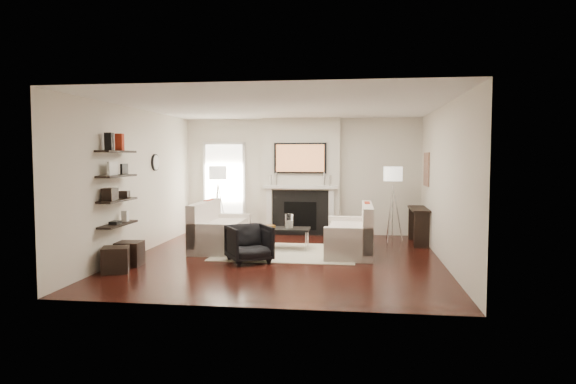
# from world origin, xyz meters

# --- Properties ---
(room_envelope) EXTENTS (6.00, 6.00, 6.00)m
(room_envelope) POSITION_xyz_m (0.00, 0.00, 1.35)
(room_envelope) COLOR black
(room_envelope) RESTS_ON ground
(chimney_breast) EXTENTS (1.80, 0.25, 2.70)m
(chimney_breast) POSITION_xyz_m (0.00, 2.88, 1.35)
(chimney_breast) COLOR silver
(chimney_breast) RESTS_ON floor
(fireplace_surround) EXTENTS (1.30, 0.02, 1.04)m
(fireplace_surround) POSITION_xyz_m (0.00, 2.74, 0.52)
(fireplace_surround) COLOR black
(fireplace_surround) RESTS_ON floor
(firebox) EXTENTS (0.75, 0.02, 0.65)m
(firebox) POSITION_xyz_m (0.00, 2.73, 0.45)
(firebox) COLOR black
(firebox) RESTS_ON floor
(mantel_pilaster_l) EXTENTS (0.12, 0.08, 1.10)m
(mantel_pilaster_l) POSITION_xyz_m (-0.72, 2.71, 0.55)
(mantel_pilaster_l) COLOR white
(mantel_pilaster_l) RESTS_ON floor
(mantel_pilaster_r) EXTENTS (0.12, 0.08, 1.10)m
(mantel_pilaster_r) POSITION_xyz_m (0.72, 2.71, 0.55)
(mantel_pilaster_r) COLOR white
(mantel_pilaster_r) RESTS_ON floor
(mantel_shelf) EXTENTS (1.70, 0.18, 0.07)m
(mantel_shelf) POSITION_xyz_m (0.00, 2.69, 1.12)
(mantel_shelf) COLOR white
(mantel_shelf) RESTS_ON chimney_breast
(tv_body) EXTENTS (1.20, 0.06, 0.70)m
(tv_body) POSITION_xyz_m (0.00, 2.71, 1.78)
(tv_body) COLOR black
(tv_body) RESTS_ON chimney_breast
(tv_screen) EXTENTS (1.10, 0.00, 0.62)m
(tv_screen) POSITION_xyz_m (0.00, 2.68, 1.78)
(tv_screen) COLOR #BF723F
(tv_screen) RESTS_ON tv_body
(candlestick_l_tall) EXTENTS (0.04, 0.04, 0.30)m
(candlestick_l_tall) POSITION_xyz_m (-0.55, 2.70, 1.30)
(candlestick_l_tall) COLOR silver
(candlestick_l_tall) RESTS_ON mantel_shelf
(candlestick_l_short) EXTENTS (0.04, 0.04, 0.24)m
(candlestick_l_short) POSITION_xyz_m (-0.68, 2.70, 1.27)
(candlestick_l_short) COLOR silver
(candlestick_l_short) RESTS_ON mantel_shelf
(candlestick_r_tall) EXTENTS (0.04, 0.04, 0.30)m
(candlestick_r_tall) POSITION_xyz_m (0.55, 2.70, 1.30)
(candlestick_r_tall) COLOR silver
(candlestick_r_tall) RESTS_ON mantel_shelf
(candlestick_r_short) EXTENTS (0.04, 0.04, 0.24)m
(candlestick_r_short) POSITION_xyz_m (0.68, 2.70, 1.27)
(candlestick_r_short) COLOR silver
(candlestick_r_short) RESTS_ON mantel_shelf
(hallway_panel) EXTENTS (0.90, 0.02, 2.10)m
(hallway_panel) POSITION_xyz_m (-1.85, 2.98, 1.05)
(hallway_panel) COLOR white
(hallway_panel) RESTS_ON floor
(door_trim_l) EXTENTS (0.06, 0.06, 2.16)m
(door_trim_l) POSITION_xyz_m (-2.33, 2.96, 1.05)
(door_trim_l) COLOR white
(door_trim_l) RESTS_ON floor
(door_trim_r) EXTENTS (0.06, 0.06, 2.16)m
(door_trim_r) POSITION_xyz_m (-1.37, 2.96, 1.05)
(door_trim_r) COLOR white
(door_trim_r) RESTS_ON floor
(door_trim_top) EXTENTS (1.02, 0.06, 0.06)m
(door_trim_top) POSITION_xyz_m (-1.85, 2.96, 2.13)
(door_trim_top) COLOR white
(door_trim_top) RESTS_ON wall_back
(rug) EXTENTS (2.60, 2.00, 0.01)m
(rug) POSITION_xyz_m (-0.03, 0.57, 0.01)
(rug) COLOR #BFB59D
(rug) RESTS_ON floor
(loveseat_left_base) EXTENTS (0.85, 1.80, 0.42)m
(loveseat_left_base) POSITION_xyz_m (-1.37, 0.84, 0.21)
(loveseat_left_base) COLOR beige
(loveseat_left_base) RESTS_ON floor
(loveseat_left_back) EXTENTS (0.18, 1.80, 0.80)m
(loveseat_left_back) POSITION_xyz_m (-1.70, 0.84, 0.53)
(loveseat_left_back) COLOR beige
(loveseat_left_back) RESTS_ON floor
(loveseat_left_arm_n) EXTENTS (0.85, 0.18, 0.60)m
(loveseat_left_arm_n) POSITION_xyz_m (-1.37, 0.03, 0.30)
(loveseat_left_arm_n) COLOR beige
(loveseat_left_arm_n) RESTS_ON floor
(loveseat_left_arm_s) EXTENTS (0.85, 0.18, 0.60)m
(loveseat_left_arm_s) POSITION_xyz_m (-1.37, 1.65, 0.30)
(loveseat_left_arm_s) COLOR beige
(loveseat_left_arm_s) RESTS_ON floor
(loveseat_left_cushion) EXTENTS (0.63, 1.44, 0.10)m
(loveseat_left_cushion) POSITION_xyz_m (-1.32, 0.84, 0.47)
(loveseat_left_cushion) COLOR beige
(loveseat_left_cushion) RESTS_ON loveseat_left_base
(pillow_left_orange) EXTENTS (0.10, 0.42, 0.42)m
(pillow_left_orange) POSITION_xyz_m (-1.70, 1.14, 0.73)
(pillow_left_orange) COLOR #A72A14
(pillow_left_orange) RESTS_ON loveseat_left_cushion
(pillow_left_charcoal) EXTENTS (0.10, 0.40, 0.40)m
(pillow_left_charcoal) POSITION_xyz_m (-1.70, 0.54, 0.72)
(pillow_left_charcoal) COLOR black
(pillow_left_charcoal) RESTS_ON loveseat_left_cushion
(loveseat_right_base) EXTENTS (0.85, 1.80, 0.42)m
(loveseat_right_base) POSITION_xyz_m (1.15, 0.66, 0.21)
(loveseat_right_base) COLOR beige
(loveseat_right_base) RESTS_ON floor
(loveseat_right_back) EXTENTS (0.18, 1.80, 0.80)m
(loveseat_right_back) POSITION_xyz_m (1.49, 0.66, 0.53)
(loveseat_right_back) COLOR beige
(loveseat_right_back) RESTS_ON floor
(loveseat_right_arm_n) EXTENTS (0.85, 0.18, 0.60)m
(loveseat_right_arm_n) POSITION_xyz_m (1.15, -0.15, 0.30)
(loveseat_right_arm_n) COLOR beige
(loveseat_right_arm_n) RESTS_ON floor
(loveseat_right_arm_s) EXTENTS (0.85, 0.18, 0.60)m
(loveseat_right_arm_s) POSITION_xyz_m (1.15, 1.47, 0.30)
(loveseat_right_arm_s) COLOR beige
(loveseat_right_arm_s) RESTS_ON floor
(loveseat_right_cushion) EXTENTS (0.63, 1.44, 0.10)m
(loveseat_right_cushion) POSITION_xyz_m (1.10, 0.66, 0.47)
(loveseat_right_cushion) COLOR beige
(loveseat_right_cushion) RESTS_ON loveseat_right_base
(pillow_right_orange) EXTENTS (0.10, 0.42, 0.42)m
(pillow_right_orange) POSITION_xyz_m (1.49, 0.96, 0.73)
(pillow_right_orange) COLOR #A72A14
(pillow_right_orange) RESTS_ON loveseat_right_cushion
(pillow_right_charcoal) EXTENTS (0.10, 0.40, 0.40)m
(pillow_right_charcoal) POSITION_xyz_m (1.49, 0.36, 0.72)
(pillow_right_charcoal) COLOR black
(pillow_right_charcoal) RESTS_ON loveseat_right_cushion
(coffee_table) EXTENTS (1.10, 0.55, 0.04)m
(coffee_table) POSITION_xyz_m (-0.17, 0.91, 0.40)
(coffee_table) COLOR black
(coffee_table) RESTS_ON floor
(coffee_leg_nw) EXTENTS (0.02, 0.02, 0.38)m
(coffee_leg_nw) POSITION_xyz_m (-0.67, 0.69, 0.19)
(coffee_leg_nw) COLOR silver
(coffee_leg_nw) RESTS_ON floor
(coffee_leg_ne) EXTENTS (0.02, 0.02, 0.38)m
(coffee_leg_ne) POSITION_xyz_m (0.33, 0.69, 0.19)
(coffee_leg_ne) COLOR silver
(coffee_leg_ne) RESTS_ON floor
(coffee_leg_sw) EXTENTS (0.02, 0.02, 0.38)m
(coffee_leg_sw) POSITION_xyz_m (-0.67, 1.13, 0.19)
(coffee_leg_sw) COLOR silver
(coffee_leg_sw) RESTS_ON floor
(coffee_leg_se) EXTENTS (0.02, 0.02, 0.38)m
(coffee_leg_se) POSITION_xyz_m (0.33, 1.13, 0.19)
(coffee_leg_se) COLOR silver
(coffee_leg_se) RESTS_ON floor
(hurricane_glass) EXTENTS (0.16, 0.16, 0.28)m
(hurricane_glass) POSITION_xyz_m (-0.02, 0.91, 0.56)
(hurricane_glass) COLOR white
(hurricane_glass) RESTS_ON coffee_table
(hurricane_candle) EXTENTS (0.10, 0.10, 0.15)m
(hurricane_candle) POSITION_xyz_m (-0.02, 0.91, 0.50)
(hurricane_candle) COLOR white
(hurricane_candle) RESTS_ON coffee_table
(copper_bowl) EXTENTS (0.26, 0.26, 0.04)m
(copper_bowl) POSITION_xyz_m (-0.42, 0.91, 0.45)
(copper_bowl) COLOR #BA721F
(copper_bowl) RESTS_ON coffee_table
(armchair) EXTENTS (0.92, 0.91, 0.71)m
(armchair) POSITION_xyz_m (-0.55, -0.37, 0.35)
(armchair) COLOR black
(armchair) RESTS_ON floor
(lamp_left_post) EXTENTS (0.02, 0.02, 1.20)m
(lamp_left_post) POSITION_xyz_m (-1.85, 2.39, 0.60)
(lamp_left_post) COLOR silver
(lamp_left_post) RESTS_ON floor
(lamp_left_shade) EXTENTS (0.40, 0.40, 0.30)m
(lamp_left_shade) POSITION_xyz_m (-1.85, 2.39, 1.45)
(lamp_left_shade) COLOR white
(lamp_left_shade) RESTS_ON lamp_left_post
(lamp_left_leg_a) EXTENTS (0.25, 0.02, 1.23)m
(lamp_left_leg_a) POSITION_xyz_m (-1.74, 2.39, 0.60)
(lamp_left_leg_a) COLOR silver
(lamp_left_leg_a) RESTS_ON floor
(lamp_left_leg_b) EXTENTS (0.14, 0.22, 1.23)m
(lamp_left_leg_b) POSITION_xyz_m (-1.91, 2.49, 0.60)
(lamp_left_leg_b) COLOR silver
(lamp_left_leg_b) RESTS_ON floor
(lamp_left_leg_c) EXTENTS (0.14, 0.22, 1.23)m
(lamp_left_leg_c) POSITION_xyz_m (-1.91, 2.29, 0.60)
(lamp_left_leg_c) COLOR silver
(lamp_left_leg_c) RESTS_ON floor
(lamp_right_post) EXTENTS (0.02, 0.02, 1.20)m
(lamp_right_post) POSITION_xyz_m (2.05, 2.14, 0.60)
(lamp_right_post) COLOR silver
(lamp_right_post) RESTS_ON floor
(lamp_right_shade) EXTENTS (0.40, 0.40, 0.30)m
(lamp_right_shade) POSITION_xyz_m (2.05, 2.14, 1.45)
(lamp_right_shade) COLOR white
(lamp_right_shade) RESTS_ON lamp_right_post
(lamp_right_leg_a) EXTENTS (0.25, 0.02, 1.23)m
(lamp_right_leg_a) POSITION_xyz_m (2.16, 2.14, 0.60)
(lamp_right_leg_a) COLOR silver
(lamp_right_leg_a) RESTS_ON floor
(lamp_right_leg_b) EXTENTS (0.14, 0.22, 1.23)m
(lamp_right_leg_b) POSITION_xyz_m (2.00, 2.24, 0.60)
(lamp_right_leg_b) COLOR silver
(lamp_right_leg_b) RESTS_ON floor
(lamp_right_leg_c) EXTENTS (0.14, 0.22, 1.23)m
(lamp_right_leg_c) POSITION_xyz_m (1.99, 2.05, 0.60)
(lamp_right_leg_c) COLOR silver
(lamp_right_leg_c) RESTS_ON floor
(console_top) EXTENTS (0.35, 1.20, 0.04)m
(console_top) POSITION_xyz_m (2.57, 1.92, 0.73)
(console_top) COLOR black
(console_top) RESTS_ON floor
(console_leg_n) EXTENTS (0.30, 0.04, 0.71)m
(console_leg_n) POSITION_xyz_m (2.57, 1.37, 0.35)
(console_leg_n) COLOR black
(console_leg_n) RESTS_ON floor
(console_leg_s) EXTENTS (0.30, 0.04, 0.71)m
(console_leg_s) POSITION_xyz_m (2.57, 2.47, 0.35)
(console_leg_s) COLOR black
(console_leg_s) RESTS_ON floor
(wall_art) EXTENTS (0.03, 0.70, 0.70)m
(wall_art) POSITION_xyz_m (2.73, 2.05, 1.55)
(wall_art) COLOR #98674C
(wall_art) RESTS_ON wall_right
(shelf_bottom) EXTENTS (0.25, 1.00, 0.03)m
(shelf_bottom) POSITION_xyz_m (-2.62, -1.00, 0.70)
(shelf_bottom) COLOR black
(shelf_bottom) RESTS_ON wall_left
(shelf_lower) EXTENTS (0.25, 1.00, 0.04)m
(shelf_lower) POSITION_xyz_m (-2.62, -1.00, 1.10)
(shelf_lower) COLOR black
(shelf_lower) RESTS_ON wall_left
(shelf_upper) EXTENTS (0.25, 1.00, 0.04)m
(shelf_upper) POSITION_xyz_m (-2.62, -1.00, 1.50)
(shelf_upper) COLOR black
(shelf_upper) RESTS_ON wall_left
(shelf_top) EXTENTS (0.25, 1.00, 0.04)m
(shelf_top) POSITION_xyz_m (-2.62, -1.00, 1.90)
(shelf_top) COLOR black
(shelf_top) RESTS_ON wall_left
(decor_magfile_a) EXTENTS (0.12, 0.10, 0.28)m
(decor_magfile_a) POSITION_xyz_m (-2.62, -1.24, 2.06)
(decor_magfile_a) COLOR black
(decor_magfile_a) RESTS_ON shelf_top
(decor_magfile_b) EXTENTS (0.12, 0.10, 0.28)m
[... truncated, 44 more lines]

